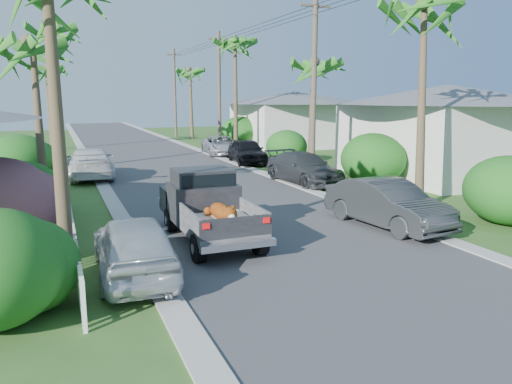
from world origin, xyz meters
name	(u,v)px	position (x,y,z in m)	size (l,w,h in m)	color
ground	(366,287)	(0.00, 0.00, 0.00)	(120.00, 120.00, 0.00)	#325821
road	(155,159)	(0.00, 25.00, 0.01)	(8.00, 100.00, 0.02)	#38383A
curb_left	(89,162)	(-4.30, 25.00, 0.03)	(0.60, 100.00, 0.06)	#A5A39E
curb_right	(216,156)	(4.30, 25.00, 0.03)	(0.60, 100.00, 0.06)	#A5A39E
pickup_truck	(206,205)	(-2.20, 5.22, 1.01)	(1.98, 5.12, 2.06)	black
parked_car_rn	(387,204)	(3.60, 4.17, 0.77)	(1.63, 4.66, 1.54)	#2B2E2F
parked_car_rm	(304,168)	(5.00, 12.74, 0.73)	(2.06, 5.06, 1.47)	#313436
parked_car_rf	(247,151)	(5.00, 20.55, 0.78)	(1.84, 4.58, 1.56)	black
parked_car_rd	(221,146)	(4.96, 25.73, 0.68)	(2.26, 4.90, 1.36)	#BBBCC3
parked_car_ln	(134,246)	(-4.71, 2.62, 0.74)	(1.76, 4.36, 1.49)	silver
parked_car_lf	(90,163)	(-4.67, 18.16, 0.79)	(2.21, 5.45, 1.58)	silver
palm_l_b	(32,43)	(-6.80, 12.00, 6.15)	(4.40, 4.40, 7.40)	brown
palm_l_c	(52,28)	(-6.00, 22.00, 7.91)	(4.40, 4.40, 9.20)	brown
palm_l_d	(46,67)	(-6.50, 34.00, 6.44)	(4.40, 4.40, 7.70)	brown
palm_r_a	(428,4)	(6.30, 6.00, 7.42)	(4.40, 4.40, 8.70)	brown
palm_r_b	(313,63)	(6.60, 15.00, 5.95)	(4.40, 4.40, 7.20)	brown
palm_r_c	(235,41)	(6.20, 26.00, 8.11)	(4.40, 4.40, 9.40)	brown
palm_r_d	(190,70)	(6.50, 40.00, 6.74)	(4.40, 4.40, 8.00)	brown
shrub_l_c	(24,190)	(-7.40, 10.00, 1.00)	(2.40, 2.64, 2.00)	#1B4F16
shrub_l_d	(18,159)	(-8.00, 18.00, 1.20)	(3.20, 3.52, 2.40)	#1B4F16
shrub_r_a	(509,190)	(7.60, 3.00, 1.15)	(2.80, 3.08, 2.30)	#1B4F16
shrub_r_b	(373,159)	(7.80, 11.00, 1.25)	(3.00, 3.30, 2.50)	#1B4F16
shrub_r_c	(286,146)	(7.50, 20.00, 1.05)	(2.60, 2.86, 2.10)	#1B4F16
shrub_r_d	(240,132)	(8.00, 30.00, 1.30)	(3.20, 3.52, 2.60)	#1B4F16
picket_fence	(72,231)	(-6.00, 5.50, 0.50)	(0.10, 11.00, 1.00)	white
house_right_near	(445,134)	(13.00, 12.00, 2.22)	(8.00, 9.00, 4.80)	silver
house_right_far	(295,121)	(13.00, 30.00, 2.12)	(9.00, 8.00, 4.60)	silver
utility_pole_b	(314,88)	(5.60, 13.00, 4.60)	(1.60, 0.26, 9.00)	brown
utility_pole_c	(219,91)	(5.60, 28.00, 4.60)	(1.60, 0.26, 9.00)	brown
utility_pole_d	(175,93)	(5.60, 43.00, 4.60)	(1.60, 0.26, 9.00)	brown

